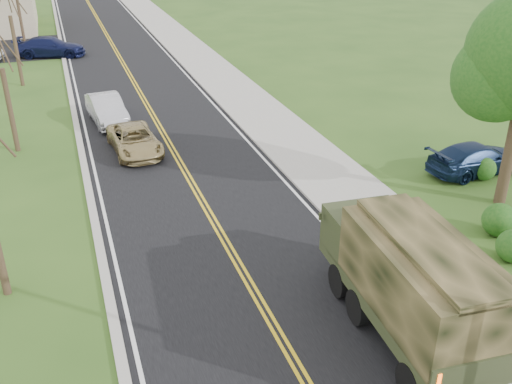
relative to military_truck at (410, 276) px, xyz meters
name	(u,v)px	position (x,y,z in m)	size (l,w,h in m)	color
road	(120,57)	(-3.19, 35.43, -1.86)	(8.00, 120.00, 0.01)	black
curb_right	(172,53)	(0.96, 35.43, -1.80)	(0.30, 120.00, 0.12)	#9E998E
sidewalk_right	(193,51)	(2.71, 35.43, -1.81)	(3.20, 120.00, 0.10)	#9E998E
curb_left	(64,61)	(-7.34, 35.43, -1.81)	(0.30, 120.00, 0.10)	#9E998E
bare_tree_b	(8,100)	(-10.19, 17.43, 0.61)	(1.83, 2.14, 5.73)	#38281C
bare_tree_c	(15,43)	(-10.19, 29.43, 0.91)	(2.04, 2.39, 6.42)	#38281C
bare_tree_d	(20,17)	(-10.19, 41.43, 0.69)	(1.88, 2.20, 5.91)	#38281C
military_truck	(410,276)	(0.00, 0.00, 0.00)	(2.68, 6.66, 3.25)	black
suv_champagne	(135,140)	(-4.90, 15.38, -1.25)	(2.03, 4.40, 1.22)	tan
sedan_silver	(107,109)	(-5.67, 20.14, -1.13)	(1.55, 4.45, 1.47)	#B5B4B9
pickup_navy	(476,158)	(8.77, 8.16, -1.20)	(1.86, 4.57, 1.33)	#0F1E39
lot_car_navy	(50,47)	(-8.19, 37.43, -1.10)	(2.12, 5.23, 1.52)	#0F1439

